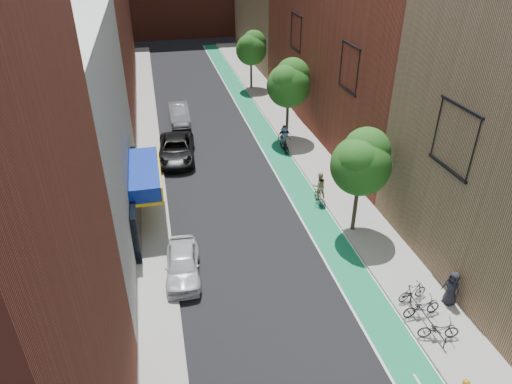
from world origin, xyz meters
TOP-DOWN VIEW (x-y plane):
  - bike_lane at (4.00, 26.00)m, footprint 2.00×68.00m
  - sidewalk_left at (-6.00, 26.00)m, footprint 2.00×68.00m
  - sidewalk_right at (6.50, 26.00)m, footprint 3.00×68.00m
  - building_left_white at (-11.00, 14.00)m, footprint 8.00×20.00m
  - tree_near at (5.65, 10.02)m, footprint 3.40×3.36m
  - tree_mid at (5.65, 24.02)m, footprint 3.55×3.53m
  - tree_far at (5.65, 38.02)m, footprint 3.30×3.25m
  - parked_car_white at (-4.60, 8.25)m, footprint 2.08×4.46m
  - parked_car_black at (-3.85, 22.11)m, footprint 3.27×6.14m
  - parked_car_silver at (-3.00, 29.79)m, footprint 1.75×4.95m
  - cyclist_lane_near at (4.70, 13.51)m, footprint 0.90×1.55m
  - cyclist_lane_mid at (4.70, 21.67)m, footprint 1.11×1.95m
  - cyclist_lane_far at (4.70, 21.67)m, footprint 1.16×1.85m
  - parked_bike_near at (5.89, 1.44)m, footprint 1.89×1.01m
  - parked_bike_mid at (5.99, 3.83)m, footprint 1.64×0.71m
  - parked_bike_far at (5.87, 2.81)m, footprint 1.89×0.73m
  - pedestrian at (7.60, 3.23)m, footprint 0.81×1.01m

SIDE VIEW (x-z plane):
  - bike_lane at x=4.00m, z-range 0.00..0.01m
  - sidewalk_left at x=-6.00m, z-range 0.00..0.15m
  - sidewalk_right at x=6.50m, z-range 0.00..0.15m
  - parked_bike_near at x=5.89m, z-range 0.15..1.10m
  - parked_bike_mid at x=5.99m, z-range 0.15..1.11m
  - parked_bike_far at x=5.87m, z-range 0.15..1.13m
  - parked_car_white at x=-4.60m, z-range 0.00..1.48m
  - parked_car_silver at x=-3.00m, z-range 0.00..1.63m
  - cyclist_lane_mid at x=4.70m, z-range -0.28..1.91m
  - parked_car_black at x=-3.85m, z-range 0.00..1.64m
  - cyclist_lane_far at x=4.70m, z-range -0.13..1.93m
  - cyclist_lane_near at x=4.70m, z-range -0.11..2.08m
  - pedestrian at x=7.60m, z-range 0.15..1.95m
  - tree_far at x=5.65m, z-range 1.40..7.60m
  - tree_near at x=5.65m, z-range 1.45..7.87m
  - tree_mid at x=5.65m, z-range 1.52..8.26m
  - building_left_white at x=-11.00m, z-range 0.00..12.00m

